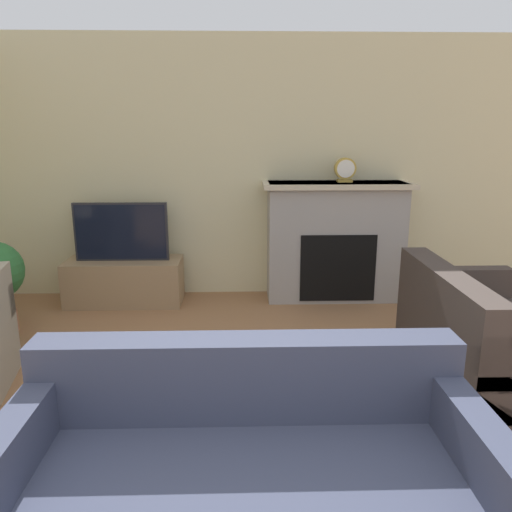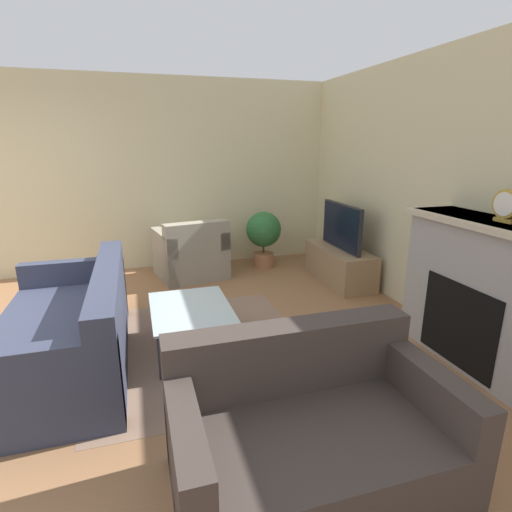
% 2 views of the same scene
% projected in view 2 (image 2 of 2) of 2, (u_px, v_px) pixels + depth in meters
% --- Properties ---
extents(wall_back, '(8.02, 0.06, 2.70)m').
position_uv_depth(wall_back, '(427.00, 189.00, 4.13)').
color(wall_back, beige).
rests_on(wall_back, ground_plane).
extents(wall_left, '(0.06, 7.53, 2.70)m').
position_uv_depth(wall_left, '(177.00, 175.00, 5.83)').
color(wall_left, beige).
rests_on(wall_left, ground_plane).
extents(area_rug, '(2.15, 1.90, 0.00)m').
position_uv_depth(area_rug, '(200.00, 346.00, 3.68)').
color(area_rug, '#896B56').
rests_on(area_rug, ground_plane).
extents(fireplace, '(1.52, 0.49, 1.24)m').
position_uv_depth(fireplace, '(484.00, 292.00, 3.24)').
color(fireplace, '#9E9993').
rests_on(fireplace, ground_plane).
extents(tv_stand, '(1.17, 0.48, 0.46)m').
position_uv_depth(tv_stand, '(339.00, 265.00, 5.35)').
color(tv_stand, '#997A56').
rests_on(tv_stand, ground_plane).
extents(tv, '(0.94, 0.06, 0.59)m').
position_uv_depth(tv, '(342.00, 226.00, 5.20)').
color(tv, '#232328').
rests_on(tv, tv_stand).
extents(couch_sectional, '(2.00, 0.99, 0.82)m').
position_uv_depth(couch_sectional, '(69.00, 334.00, 3.31)').
color(couch_sectional, '#33384C').
rests_on(couch_sectional, ground_plane).
extents(couch_loveseat, '(0.90, 1.46, 0.82)m').
position_uv_depth(couch_loveseat, '(309.00, 438.00, 2.14)').
color(couch_loveseat, '#3D332D').
rests_on(couch_loveseat, ground_plane).
extents(armchair_by_window, '(0.98, 1.01, 0.82)m').
position_uv_depth(armchair_by_window, '(191.00, 256.00, 5.52)').
color(armchair_by_window, '#9E937F').
rests_on(armchair_by_window, ground_plane).
extents(coffee_table, '(0.95, 0.70, 0.40)m').
position_uv_depth(coffee_table, '(191.00, 311.00, 3.56)').
color(coffee_table, '#333338').
rests_on(coffee_table, ground_plane).
extents(potted_plant, '(0.52, 0.52, 0.83)m').
position_uv_depth(potted_plant, '(264.00, 233.00, 5.92)').
color(potted_plant, '#AD704C').
rests_on(potted_plant, ground_plane).
extents(mantel_clock, '(0.22, 0.07, 0.25)m').
position_uv_depth(mantel_clock, '(507.00, 205.00, 2.97)').
color(mantel_clock, '#B79338').
rests_on(mantel_clock, fireplace).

